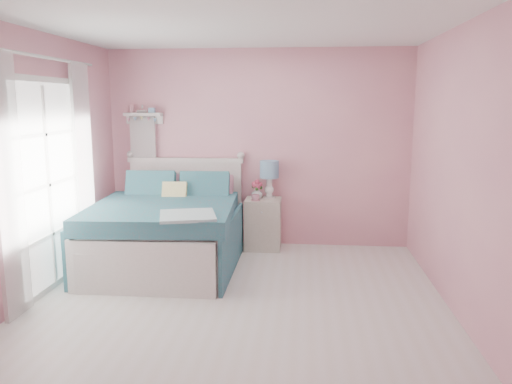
% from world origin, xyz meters
% --- Properties ---
extents(floor, '(4.50, 4.50, 0.00)m').
position_xyz_m(floor, '(0.00, 0.00, 0.00)').
color(floor, silver).
rests_on(floor, ground).
extents(room_shell, '(4.50, 4.50, 4.50)m').
position_xyz_m(room_shell, '(0.00, 0.00, 1.58)').
color(room_shell, '#CC8198').
rests_on(room_shell, floor).
extents(bed, '(1.69, 2.06, 1.17)m').
position_xyz_m(bed, '(-0.98, 1.24, 0.40)').
color(bed, silver).
rests_on(bed, floor).
extents(nightstand, '(0.46, 0.45, 0.66)m').
position_xyz_m(nightstand, '(0.09, 2.00, 0.33)').
color(nightstand, beige).
rests_on(nightstand, floor).
extents(table_lamp, '(0.25, 0.25, 0.49)m').
position_xyz_m(table_lamp, '(0.16, 2.08, 1.01)').
color(table_lamp, white).
rests_on(table_lamp, nightstand).
extents(vase, '(0.18, 0.18, 0.15)m').
position_xyz_m(vase, '(0.01, 2.02, 0.74)').
color(vase, '#B7C3C2').
rests_on(vase, nightstand).
extents(teacup, '(0.14, 0.14, 0.08)m').
position_xyz_m(teacup, '(0.00, 1.89, 0.70)').
color(teacup, '#C7859D').
rests_on(teacup, nightstand).
extents(roses, '(0.14, 0.11, 0.12)m').
position_xyz_m(roses, '(0.01, 2.01, 0.86)').
color(roses, '#E34D72').
rests_on(roses, vase).
extents(wall_shelf, '(0.50, 0.15, 0.25)m').
position_xyz_m(wall_shelf, '(-1.53, 2.19, 1.73)').
color(wall_shelf, silver).
rests_on(wall_shelf, room_shell).
extents(hanging_dress, '(0.34, 0.03, 0.72)m').
position_xyz_m(hanging_dress, '(-1.55, 2.18, 1.40)').
color(hanging_dress, white).
rests_on(hanging_dress, room_shell).
extents(french_door, '(0.04, 1.32, 2.16)m').
position_xyz_m(french_door, '(-1.97, 0.40, 1.07)').
color(french_door, silver).
rests_on(french_door, floor).
extents(curtain_near, '(0.04, 0.40, 2.32)m').
position_xyz_m(curtain_near, '(-1.92, -0.34, 1.18)').
color(curtain_near, white).
rests_on(curtain_near, floor).
extents(curtain_far, '(0.04, 0.40, 2.32)m').
position_xyz_m(curtain_far, '(-1.92, 1.14, 1.18)').
color(curtain_far, white).
rests_on(curtain_far, floor).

